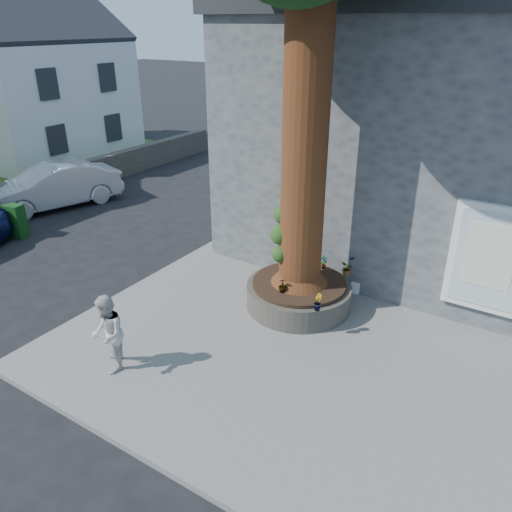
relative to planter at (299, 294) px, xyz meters
The scene contains 15 objects.
ground 2.19m from the planter, 111.80° to the right, with size 120.00×120.00×0.00m, color black.
pavement 1.27m from the planter, 55.01° to the right, with size 9.00×8.00×0.12m, color slate.
yellow_line 4.00m from the planter, 165.44° to the right, with size 0.10×30.00×0.01m, color yellow.
stone_shop 6.12m from the planter, 71.86° to the left, with size 10.30×8.30×6.30m.
planter is the anchor object (origin of this frame).
cottage_far 18.62m from the planter, 160.88° to the left, with size 7.30×7.40×8.75m.
man 1.58m from the planter, 63.58° to the left, with size 0.56×0.37×1.55m, color #121C33.
woman 4.22m from the planter, 115.57° to the right, with size 0.72×0.56×1.48m, color beige.
shopping_bag 1.50m from the planter, 55.48° to the left, with size 0.20×0.12×0.28m, color white.
car_silver 10.48m from the planter, behind, with size 1.57×4.50×1.48m, color #B7B9BF.
a_board_sign 9.12m from the planter, behind, with size 0.55×0.36×1.00m, color #103B12.
plant_a 0.99m from the planter, 78.58° to the left, with size 0.17×0.12×0.32m, color gray.
plant_b 1.30m from the planter, 45.00° to the right, with size 0.19×0.19×0.35m, color gray.
plant_c 0.75m from the planter, 98.29° to the right, with size 0.17×0.17×0.31m, color gray.
plant_d 1.22m from the planter, 48.83° to the left, with size 0.28×0.25×0.31m, color gray.
Camera 1 is at (5.17, -6.59, 5.87)m, focal length 35.00 mm.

